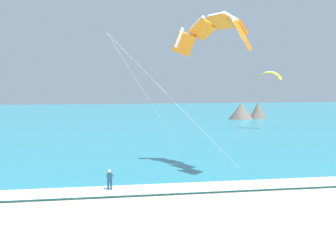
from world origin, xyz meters
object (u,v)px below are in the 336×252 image
object	(u,v)px
kite_primary	(215,30)
kite_distant	(269,75)
surfboard	(110,193)
kitesurfer	(110,180)

from	to	relation	value
kite_primary	kite_distant	bearing A→B (deg)	59.05
kite_primary	kite_distant	world-z (taller)	kite_primary
surfboard	kite_primary	bearing A→B (deg)	25.14
kitesurfer	kite_primary	world-z (taller)	kite_primary
kite_primary	kite_distant	size ratio (longest dim) A/B	3.68
surfboard	kite_distant	xyz separation A→B (m)	(25.80, 32.63, 8.96)
surfboard	kite_primary	distance (m)	15.26
surfboard	kite_primary	size ratio (longest dim) A/B	0.12
kite_primary	kitesurfer	bearing A→B (deg)	-154.95
kite_distant	surfboard	bearing A→B (deg)	-128.33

